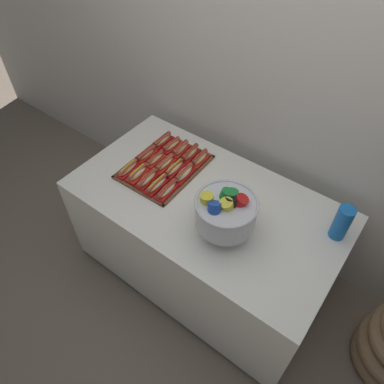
{
  "coord_description": "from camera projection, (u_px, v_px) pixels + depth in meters",
  "views": [
    {
      "loc": [
        0.76,
        -1.14,
        2.29
      ],
      "look_at": [
        -0.08,
        -0.02,
        0.78
      ],
      "focal_mm": 33.72,
      "sensor_mm": 36.0,
      "label": 1
    }
  ],
  "objects": [
    {
      "name": "hot_dog_4",
      "position": [
        167.0,
        190.0,
        2.07
      ],
      "size": [
        0.07,
        0.17,
        0.06
      ],
      "color": "red",
      "rests_on": "serving_tray"
    },
    {
      "name": "hot_dog_1",
      "position": [
        137.0,
        173.0,
        2.15
      ],
      "size": [
        0.07,
        0.16,
        0.06
      ],
      "color": "red",
      "rests_on": "serving_tray"
    },
    {
      "name": "back_wall",
      "position": [
        269.0,
        70.0,
        1.97
      ],
      "size": [
        6.0,
        0.1,
        2.6
      ],
      "primitive_type": "cube",
      "color": "silver",
      "rests_on": "ground_plane"
    },
    {
      "name": "hot_dog_11",
      "position": [
        171.0,
        145.0,
        2.34
      ],
      "size": [
        0.07,
        0.16,
        0.06
      ],
      "color": "red",
      "rests_on": "serving_tray"
    },
    {
      "name": "ground_plane",
      "position": [
        203.0,
        268.0,
        2.61
      ],
      "size": [
        10.0,
        10.0,
        0.0
      ],
      "primitive_type": "plane",
      "color": "#7A6B5B"
    },
    {
      "name": "hot_dog_5",
      "position": [
        146.0,
        154.0,
        2.28
      ],
      "size": [
        0.06,
        0.17,
        0.06
      ],
      "color": "red",
      "rests_on": "serving_tray"
    },
    {
      "name": "hot_dog_12",
      "position": [
        181.0,
        149.0,
        2.31
      ],
      "size": [
        0.07,
        0.16,
        0.06
      ],
      "color": "red",
      "rests_on": "serving_tray"
    },
    {
      "name": "hot_dog_13",
      "position": [
        190.0,
        153.0,
        2.28
      ],
      "size": [
        0.07,
        0.17,
        0.06
      ],
      "color": "red",
      "rests_on": "serving_tray"
    },
    {
      "name": "serving_tray",
      "position": [
        165.0,
        167.0,
        2.24
      ],
      "size": [
        0.42,
        0.53,
        0.01
      ],
      "color": "brown",
      "rests_on": "buffet_table"
    },
    {
      "name": "hot_dog_0",
      "position": [
        128.0,
        169.0,
        2.19
      ],
      "size": [
        0.07,
        0.17,
        0.06
      ],
      "color": "red",
      "rests_on": "serving_tray"
    },
    {
      "name": "punch_bowl",
      "position": [
        225.0,
        211.0,
        1.79
      ],
      "size": [
        0.32,
        0.32,
        0.28
      ],
      "color": "silver",
      "rests_on": "buffet_table"
    },
    {
      "name": "hot_dog_8",
      "position": [
        174.0,
        168.0,
        2.19
      ],
      "size": [
        0.07,
        0.18,
        0.06
      ],
      "color": "red",
      "rests_on": "serving_tray"
    },
    {
      "name": "hot_dog_14",
      "position": [
        200.0,
        158.0,
        2.25
      ],
      "size": [
        0.07,
        0.15,
        0.06
      ],
      "color": "red",
      "rests_on": "serving_tray"
    },
    {
      "name": "cup_stack",
      "position": [
        342.0,
        223.0,
        1.82
      ],
      "size": [
        0.08,
        0.08,
        0.21
      ],
      "color": "blue",
      "rests_on": "buffet_table"
    },
    {
      "name": "hot_dog_10",
      "position": [
        162.0,
        140.0,
        2.37
      ],
      "size": [
        0.06,
        0.16,
        0.06
      ],
      "color": "#B21414",
      "rests_on": "serving_tray"
    },
    {
      "name": "hot_dog_6",
      "position": [
        155.0,
        159.0,
        2.25
      ],
      "size": [
        0.06,
        0.15,
        0.06
      ],
      "color": "red",
      "rests_on": "serving_tray"
    },
    {
      "name": "buffet_table",
      "position": [
        204.0,
        236.0,
        2.32
      ],
      "size": [
        1.58,
        0.87,
        0.75
      ],
      "color": "white",
      "rests_on": "ground_plane"
    },
    {
      "name": "hot_dog_9",
      "position": [
        184.0,
        173.0,
        2.16
      ],
      "size": [
        0.08,
        0.18,
        0.06
      ],
      "color": "#B21414",
      "rests_on": "serving_tray"
    },
    {
      "name": "hot_dog_7",
      "position": [
        164.0,
        163.0,
        2.22
      ],
      "size": [
        0.07,
        0.17,
        0.06
      ],
      "color": "red",
      "rests_on": "serving_tray"
    },
    {
      "name": "hot_dog_3",
      "position": [
        157.0,
        184.0,
        2.1
      ],
      "size": [
        0.07,
        0.18,
        0.06
      ],
      "color": "#B21414",
      "rests_on": "serving_tray"
    },
    {
      "name": "hot_dog_2",
      "position": [
        147.0,
        179.0,
        2.13
      ],
      "size": [
        0.08,
        0.17,
        0.06
      ],
      "color": "#B21414",
      "rests_on": "serving_tray"
    }
  ]
}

